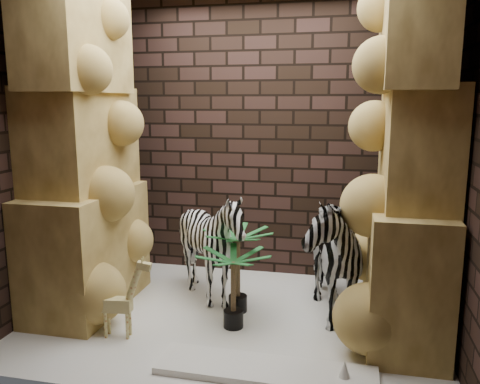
% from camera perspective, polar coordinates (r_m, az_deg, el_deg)
% --- Properties ---
extents(floor, '(3.50, 3.50, 0.00)m').
position_cam_1_polar(floor, '(4.45, -0.80, -14.65)').
color(floor, silver).
rests_on(floor, ground).
extents(wall_back, '(3.50, 0.00, 3.50)m').
position_cam_1_polar(wall_back, '(5.27, 2.32, 6.25)').
color(wall_back, black).
rests_on(wall_back, ground).
extents(wall_front, '(3.50, 0.00, 3.50)m').
position_cam_1_polar(wall_front, '(2.85, -6.69, 2.50)').
color(wall_front, black).
rests_on(wall_front, ground).
extents(wall_left, '(0.00, 3.00, 3.00)m').
position_cam_1_polar(wall_left, '(4.77, -21.88, 5.04)').
color(wall_left, black).
rests_on(wall_left, ground).
extents(wall_right, '(0.00, 3.00, 3.00)m').
position_cam_1_polar(wall_right, '(4.02, 24.26, 3.98)').
color(wall_right, black).
rests_on(wall_right, ground).
extents(rock_pillar_left, '(0.68, 1.30, 3.00)m').
position_cam_1_polar(rock_pillar_left, '(4.58, -18.24, 5.07)').
color(rock_pillar_left, '#DFC06A').
rests_on(rock_pillar_left, floor).
extents(rock_pillar_right, '(0.58, 1.25, 3.00)m').
position_cam_1_polar(rock_pillar_right, '(3.97, 19.58, 4.22)').
color(rock_pillar_right, '#DFC06A').
rests_on(rock_pillar_right, floor).
extents(zebra_right, '(0.93, 1.30, 1.38)m').
position_cam_1_polar(zebra_right, '(4.34, 9.68, -5.72)').
color(zebra_right, white).
rests_on(zebra_right, floor).
extents(zebra_left, '(0.94, 1.15, 1.02)m').
position_cam_1_polar(zebra_left, '(4.60, -3.35, -7.00)').
color(zebra_left, white).
rests_on(zebra_left, floor).
extents(giraffe_toy, '(0.37, 0.16, 0.70)m').
position_cam_1_polar(giraffe_toy, '(4.12, -14.34, -11.78)').
color(giraffe_toy, '#D3C77A').
rests_on(giraffe_toy, floor).
extents(palm_front, '(0.36, 0.36, 0.79)m').
position_cam_1_polar(palm_front, '(4.44, -0.26, -9.20)').
color(palm_front, '#10481E').
rests_on(palm_front, floor).
extents(palm_back, '(0.36, 0.36, 0.68)m').
position_cam_1_polar(palm_back, '(4.16, -0.79, -11.39)').
color(palm_back, '#10481E').
rests_on(palm_back, floor).
extents(surfboard, '(1.57, 0.40, 0.05)m').
position_cam_1_polar(surfboard, '(3.66, 3.00, -20.24)').
color(surfboard, white).
rests_on(surfboard, floor).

